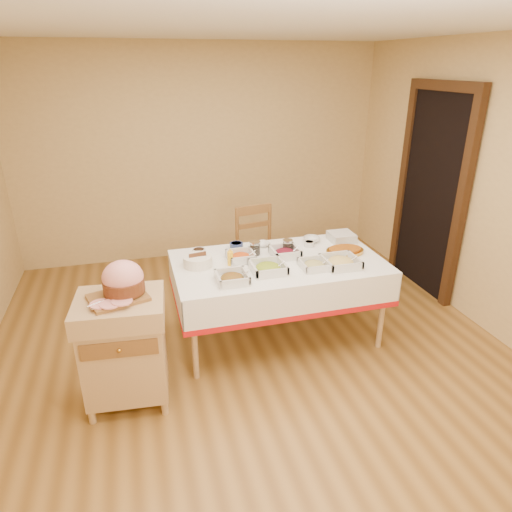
{
  "coord_description": "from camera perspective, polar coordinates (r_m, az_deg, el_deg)",
  "views": [
    {
      "loc": [
        -0.86,
        -3.16,
        2.36
      ],
      "look_at": [
        0.07,
        0.2,
        0.87
      ],
      "focal_mm": 32.0,
      "sensor_mm": 36.0,
      "label": 1
    }
  ],
  "objects": [
    {
      "name": "bread_basket",
      "position": [
        3.9,
        -7.28,
        -0.61
      ],
      "size": [
        0.25,
        0.25,
        0.11
      ],
      "color": "white",
      "rests_on": "dining_table"
    },
    {
      "name": "preserve_jar_right",
      "position": [
        4.16,
        3.97,
        1.19
      ],
      "size": [
        0.09,
        0.09,
        0.12
      ],
      "color": "silver",
      "rests_on": "dining_table"
    },
    {
      "name": "bowl_white_imported",
      "position": [
        4.3,
        0.77,
        1.48
      ],
      "size": [
        0.18,
        0.18,
        0.03
      ],
      "primitive_type": "imported",
      "rotation": [
        0.0,
        0.0,
        0.28
      ],
      "color": "silver",
      "rests_on": "dining_table"
    },
    {
      "name": "doorway",
      "position": [
        5.24,
        21.12,
        7.75
      ],
      "size": [
        0.09,
        1.1,
        2.2
      ],
      "color": "black",
      "rests_on": "ground"
    },
    {
      "name": "room_shell",
      "position": [
        3.44,
        -0.22,
        5.16
      ],
      "size": [
        5.0,
        5.0,
        5.0
      ],
      "color": "olive",
      "rests_on": "ground"
    },
    {
      "name": "plate_stack",
      "position": [
        4.49,
        10.62,
        2.36
      ],
      "size": [
        0.23,
        0.23,
        0.08
      ],
      "color": "silver",
      "rests_on": "dining_table"
    },
    {
      "name": "serving_dish_c",
      "position": [
        3.87,
        7.3,
        -1.07
      ],
      "size": [
        0.23,
        0.23,
        0.09
      ],
      "color": "silver",
      "rests_on": "dining_table"
    },
    {
      "name": "small_bowl_right",
      "position": [
        4.32,
        6.67,
        1.55
      ],
      "size": [
        0.1,
        0.1,
        0.05
      ],
      "color": "silver",
      "rests_on": "dining_table"
    },
    {
      "name": "ham_on_board",
      "position": [
        3.26,
        -16.36,
        -3.12
      ],
      "size": [
        0.4,
        0.38,
        0.26
      ],
      "color": "brown",
      "rests_on": "butcher_cart"
    },
    {
      "name": "small_bowl_mid",
      "position": [
        4.25,
        -2.47,
        1.35
      ],
      "size": [
        0.12,
        0.12,
        0.05
      ],
      "color": "navy",
      "rests_on": "dining_table"
    },
    {
      "name": "small_bowl_left",
      "position": [
        4.13,
        -7.17,
        0.54
      ],
      "size": [
        0.12,
        0.12,
        0.06
      ],
      "color": "silver",
      "rests_on": "dining_table"
    },
    {
      "name": "mustard_bottle",
      "position": [
        3.88,
        -3.24,
        -0.21
      ],
      "size": [
        0.05,
        0.05,
        0.15
      ],
      "color": "yellow",
      "rests_on": "dining_table"
    },
    {
      "name": "preserve_jar_left",
      "position": [
        4.09,
        -0.13,
        0.92
      ],
      "size": [
        0.1,
        0.1,
        0.13
      ],
      "color": "silver",
      "rests_on": "dining_table"
    },
    {
      "name": "dining_table",
      "position": [
        4.05,
        2.77,
        -2.71
      ],
      "size": [
        1.82,
        1.02,
        0.76
      ],
      "color": "tan",
      "rests_on": "ground"
    },
    {
      "name": "butcher_cart",
      "position": [
        3.47,
        -16.13,
        -10.61
      ],
      "size": [
        0.65,
        0.56,
        0.86
      ],
      "color": "tan",
      "rests_on": "ground"
    },
    {
      "name": "serving_dish_b",
      "position": [
        3.77,
        1.53,
        -1.45
      ],
      "size": [
        0.28,
        0.28,
        0.11
      ],
      "color": "silver",
      "rests_on": "dining_table"
    },
    {
      "name": "bowl_small_imported",
      "position": [
        4.43,
        6.97,
        2.06
      ],
      "size": [
        0.19,
        0.19,
        0.05
      ],
      "primitive_type": "imported",
      "rotation": [
        0.0,
        0.0,
        0.26
      ],
      "color": "silver",
      "rests_on": "dining_table"
    },
    {
      "name": "serving_dish_e",
      "position": [
        3.98,
        -1.88,
        -0.05
      ],
      "size": [
        0.24,
        0.23,
        0.11
      ],
      "color": "silver",
      "rests_on": "dining_table"
    },
    {
      "name": "serving_dish_a",
      "position": [
        3.6,
        -2.99,
        -2.73
      ],
      "size": [
        0.25,
        0.25,
        0.11
      ],
      "color": "silver",
      "rests_on": "dining_table"
    },
    {
      "name": "serving_dish_d",
      "position": [
        3.94,
        10.54,
        -0.72
      ],
      "size": [
        0.29,
        0.29,
        0.11
      ],
      "color": "silver",
      "rests_on": "dining_table"
    },
    {
      "name": "dining_chair",
      "position": [
        4.82,
        0.4,
        0.46
      ],
      "size": [
        0.5,
        0.48,
        0.98
      ],
      "color": "brown",
      "rests_on": "ground"
    },
    {
      "name": "brass_platter",
      "position": [
        4.22,
        11.05,
        0.66
      ],
      "size": [
        0.35,
        0.25,
        0.05
      ],
      "color": "gold",
      "rests_on": "dining_table"
    },
    {
      "name": "serving_dish_f",
      "position": [
        4.07,
        3.65,
        0.47
      ],
      "size": [
        0.26,
        0.24,
        0.12
      ],
      "color": "silver",
      "rests_on": "dining_table"
    }
  ]
}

